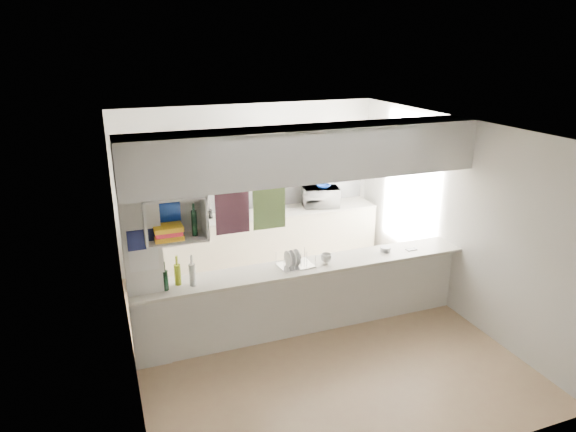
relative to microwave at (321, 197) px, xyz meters
name	(u,v)px	position (x,y,z in m)	size (l,w,h in m)	color
floor	(306,331)	(-1.12, -2.09, -1.08)	(4.80, 4.80, 0.00)	tan
ceiling	(309,127)	(-1.12, -2.09, 1.52)	(4.80, 4.80, 0.00)	white
wall_back	(250,186)	(-1.12, 0.31, 0.22)	(4.20, 4.20, 0.00)	silver
wall_left	(124,261)	(-3.22, -2.09, 0.22)	(4.80, 4.80, 0.00)	silver
wall_right	(453,216)	(0.98, -2.09, 0.22)	(4.80, 4.80, 0.00)	silver
servery_partition	(294,209)	(-1.30, -2.09, 0.58)	(4.20, 0.50, 2.60)	silver
cubby_shelf	(173,220)	(-2.69, -2.16, 0.63)	(0.65, 0.35, 0.50)	white
kitchen_run	(265,217)	(-0.96, 0.04, -0.25)	(3.60, 0.63, 2.24)	#E9E5C6
microwave	(321,197)	(0.00, 0.00, 0.00)	(0.58, 0.39, 0.32)	white
bowl	(323,186)	(0.02, -0.04, 0.19)	(0.22, 0.22, 0.06)	navy
dish_rack	(295,259)	(-1.26, -2.07, -0.07)	(0.43, 0.34, 0.22)	silver
cup	(326,258)	(-0.88, -2.12, -0.09)	(0.13, 0.13, 0.11)	white
wine_bottles	(179,276)	(-2.67, -2.13, -0.03)	(0.37, 0.15, 0.36)	black
plastic_tubs	(387,249)	(0.02, -2.07, -0.13)	(0.49, 0.17, 0.07)	silver
utensil_jar	(210,214)	(-1.84, 0.06, -0.10)	(0.09, 0.09, 0.12)	black
knife_block	(270,205)	(-0.85, 0.09, -0.07)	(0.09, 0.08, 0.19)	#4E361A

